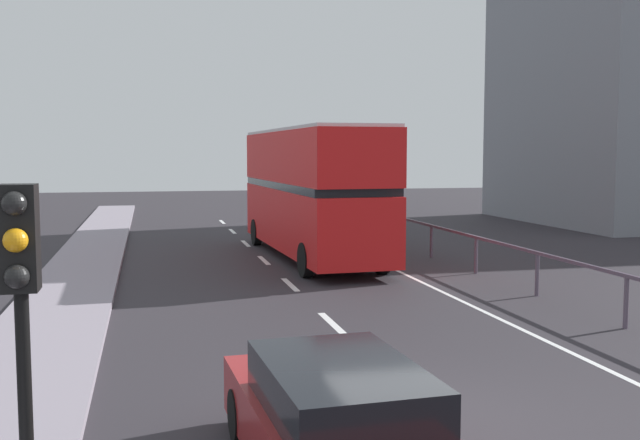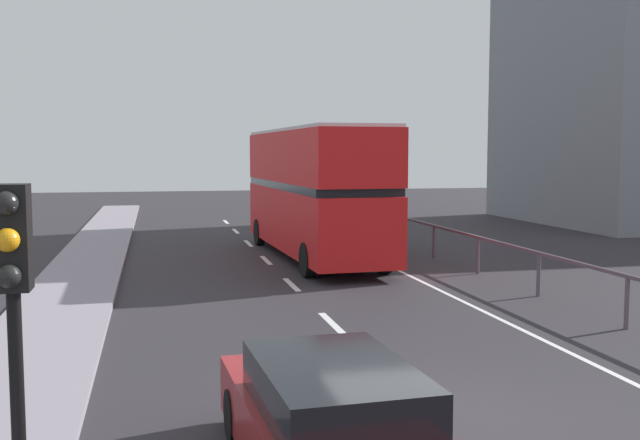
% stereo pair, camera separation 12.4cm
% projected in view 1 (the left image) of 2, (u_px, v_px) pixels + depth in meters
% --- Properties ---
extents(ground_plane, '(75.14, 120.00, 0.10)m').
position_uv_depth(ground_plane, '(431.00, 418.00, 10.01)').
color(ground_plane, '#2C282E').
extents(lane_paint_markings, '(3.73, 46.00, 0.01)m').
position_uv_depth(lane_paint_markings, '(389.00, 292.00, 18.84)').
color(lane_paint_markings, silver).
rests_on(lane_paint_markings, ground).
extents(bridge_side_railing, '(0.10, 42.00, 1.11)m').
position_uv_depth(bridge_side_railing, '(504.00, 251.00, 19.94)').
color(bridge_side_railing, '#564859').
rests_on(bridge_side_railing, ground).
extents(double_decker_bus_red, '(2.93, 10.74, 4.33)m').
position_uv_depth(double_decker_bus_red, '(311.00, 189.00, 24.72)').
color(double_decker_bus_red, red).
rests_on(double_decker_bus_red, ground).
extents(hatchback_car_near, '(1.92, 4.47, 1.39)m').
position_uv_depth(hatchback_car_near, '(336.00, 426.00, 7.79)').
color(hatchback_car_near, maroon).
rests_on(hatchback_car_near, ground).
extents(traffic_signal_pole, '(0.30, 0.42, 3.14)m').
position_uv_depth(traffic_signal_pole, '(20.00, 278.00, 6.17)').
color(traffic_signal_pole, black).
rests_on(traffic_signal_pole, near_sidewalk_kerb).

